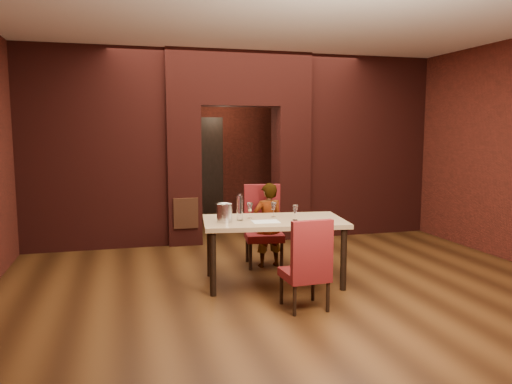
# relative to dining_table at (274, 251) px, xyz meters

# --- Properties ---
(floor) EXTENTS (8.00, 8.00, 0.00)m
(floor) POSITION_rel_dining_table_xyz_m (0.15, 0.55, -0.40)
(floor) COLOR #462711
(floor) RESTS_ON ground
(ceiling) EXTENTS (7.00, 8.00, 0.04)m
(ceiling) POSITION_rel_dining_table_xyz_m (0.15, 0.55, 2.80)
(ceiling) COLOR silver
(ceiling) RESTS_ON ground
(wall_back) EXTENTS (7.00, 0.04, 3.20)m
(wall_back) POSITION_rel_dining_table_xyz_m (0.15, 4.55, 1.20)
(wall_back) COLOR maroon
(wall_back) RESTS_ON ground
(wall_front) EXTENTS (7.00, 0.04, 3.20)m
(wall_front) POSITION_rel_dining_table_xyz_m (0.15, -3.45, 1.20)
(wall_front) COLOR maroon
(wall_front) RESTS_ON ground
(wall_right) EXTENTS (0.04, 8.00, 3.20)m
(wall_right) POSITION_rel_dining_table_xyz_m (3.65, 0.55, 1.20)
(wall_right) COLOR maroon
(wall_right) RESTS_ON ground
(pillar_left) EXTENTS (0.55, 0.55, 2.30)m
(pillar_left) POSITION_rel_dining_table_xyz_m (-0.80, 2.55, 0.75)
(pillar_left) COLOR maroon
(pillar_left) RESTS_ON ground
(pillar_right) EXTENTS (0.55, 0.55, 2.30)m
(pillar_right) POSITION_rel_dining_table_xyz_m (1.10, 2.55, 0.75)
(pillar_right) COLOR maroon
(pillar_right) RESTS_ON ground
(lintel) EXTENTS (2.45, 0.55, 0.90)m
(lintel) POSITION_rel_dining_table_xyz_m (0.15, 2.55, 2.35)
(lintel) COLOR maroon
(lintel) RESTS_ON ground
(wing_wall_left) EXTENTS (2.28, 0.35, 3.20)m
(wing_wall_left) POSITION_rel_dining_table_xyz_m (-2.22, 2.55, 1.20)
(wing_wall_left) COLOR maroon
(wing_wall_left) RESTS_ON ground
(wing_wall_right) EXTENTS (2.28, 0.35, 3.20)m
(wing_wall_right) POSITION_rel_dining_table_xyz_m (2.51, 2.55, 1.20)
(wing_wall_right) COLOR maroon
(wing_wall_right) RESTS_ON ground
(vent_panel) EXTENTS (0.40, 0.03, 0.50)m
(vent_panel) POSITION_rel_dining_table_xyz_m (-0.80, 2.25, 0.15)
(vent_panel) COLOR #A55430
(vent_panel) RESTS_ON ground
(rear_door) EXTENTS (0.90, 0.08, 2.10)m
(rear_door) POSITION_rel_dining_table_xyz_m (-0.25, 4.49, 0.65)
(rear_door) COLOR black
(rear_door) RESTS_ON ground
(rear_door_frame) EXTENTS (1.02, 0.04, 2.22)m
(rear_door_frame) POSITION_rel_dining_table_xyz_m (-0.25, 4.45, 0.65)
(rear_door_frame) COLOR black
(rear_door_frame) RESTS_ON ground
(dining_table) EXTENTS (1.83, 1.18, 0.81)m
(dining_table) POSITION_rel_dining_table_xyz_m (0.00, 0.00, 0.00)
(dining_table) COLOR #A2855B
(dining_table) RESTS_ON ground
(chair_far) EXTENTS (0.58, 0.58, 1.13)m
(chair_far) POSITION_rel_dining_table_xyz_m (0.11, 0.81, 0.16)
(chair_far) COLOR maroon
(chair_far) RESTS_ON ground
(chair_near) EXTENTS (0.47, 0.47, 0.99)m
(chair_near) POSITION_rel_dining_table_xyz_m (0.06, -0.94, 0.09)
(chair_near) COLOR maroon
(chair_near) RESTS_ON ground
(person_seated) EXTENTS (0.44, 0.30, 1.18)m
(person_seated) POSITION_rel_dining_table_xyz_m (0.15, 0.74, 0.19)
(person_seated) COLOR beige
(person_seated) RESTS_ON ground
(wine_glass_a) EXTENTS (0.08, 0.08, 0.20)m
(wine_glass_a) POSITION_rel_dining_table_xyz_m (-0.27, 0.13, 0.50)
(wine_glass_a) COLOR white
(wine_glass_a) RESTS_ON dining_table
(wine_glass_b) EXTENTS (0.08, 0.08, 0.19)m
(wine_glass_b) POSITION_rel_dining_table_xyz_m (0.05, 0.16, 0.50)
(wine_glass_b) COLOR white
(wine_glass_b) RESTS_ON dining_table
(wine_glass_c) EXTENTS (0.08, 0.08, 0.19)m
(wine_glass_c) POSITION_rel_dining_table_xyz_m (0.23, -0.13, 0.50)
(wine_glass_c) COLOR white
(wine_glass_c) RESTS_ON dining_table
(tasting_sheet) EXTENTS (0.33, 0.25, 0.00)m
(tasting_sheet) POSITION_rel_dining_table_xyz_m (-0.14, -0.14, 0.41)
(tasting_sheet) COLOR white
(tasting_sheet) RESTS_ON dining_table
(wine_bucket) EXTENTS (0.19, 0.19, 0.23)m
(wine_bucket) POSITION_rel_dining_table_xyz_m (-0.63, -0.03, 0.52)
(wine_bucket) COLOR silver
(wine_bucket) RESTS_ON dining_table
(water_bottle) EXTENTS (0.08, 0.08, 0.32)m
(water_bottle) POSITION_rel_dining_table_xyz_m (-0.42, 0.05, 0.57)
(water_bottle) COLOR white
(water_bottle) RESTS_ON dining_table
(potted_plant) EXTENTS (0.48, 0.44, 0.45)m
(potted_plant) POSITION_rel_dining_table_xyz_m (0.93, 0.88, -0.18)
(potted_plant) COLOR #346C2B
(potted_plant) RESTS_ON ground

